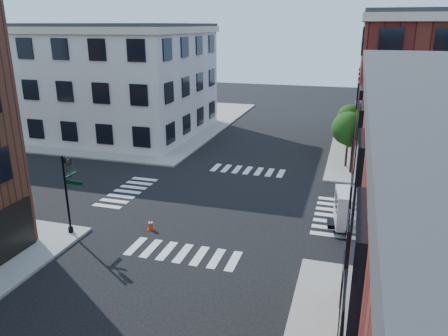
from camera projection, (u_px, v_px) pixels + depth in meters
The scene contains 8 objects.
ground at pixel (222, 203), 28.78m from camera, with size 120.00×120.00×0.00m, color black.
sidewalk_nw at pixel (109, 120), 53.59m from camera, with size 30.00×30.00×0.15m, color gray.
building_nw at pixel (97, 80), 46.80m from camera, with size 22.00×16.00×11.00m, color silver.
tree_near at pixel (349, 130), 34.80m from camera, with size 2.69×2.69×4.49m.
tree_far at pixel (351, 119), 40.35m from camera, with size 2.43×2.43×4.07m.
signal_pole at pixel (68, 186), 23.65m from camera, with size 1.29×1.24×4.60m.
box_truck at pixel (412, 207), 23.55m from camera, with size 7.99×3.23×3.54m.
traffic_cone at pixel (151, 224), 24.96m from camera, with size 0.46×0.46×0.66m.
Camera 1 is at (7.75, -25.46, 11.20)m, focal length 35.00 mm.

